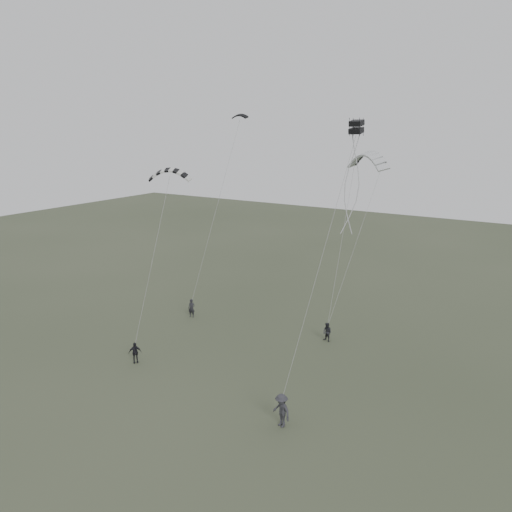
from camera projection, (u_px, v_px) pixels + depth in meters
The scene contains 9 objects.
ground at pixel (204, 364), 35.46m from camera, with size 140.00×140.00×0.00m, color #3A432E.
flyer_left at pixel (192, 308), 44.03m from camera, with size 0.60×0.39×1.64m, color black.
flyer_right at pixel (327, 332), 39.01m from camera, with size 0.74×0.57×1.51m, color black.
flyer_center at pixel (135, 353), 35.48m from camera, with size 0.90×0.37×1.53m, color black.
flyer_far at pixel (281, 410), 27.83m from camera, with size 1.28×0.73×1.97m, color #2E2E34.
kite_dark_small at pixel (240, 115), 44.57m from camera, with size 1.52×0.46×0.50m, color black, non-canonical shape.
kite_pale_large at pixel (368, 154), 41.17m from camera, with size 4.55×1.02×1.82m, color #BBBDC0, non-canonical shape.
kite_striped at pixel (170, 170), 37.29m from camera, with size 3.19×0.80×1.24m, color black, non-canonical shape.
kite_box at pixel (356, 127), 29.70m from camera, with size 0.73×0.73×0.75m, color black, non-canonical shape.
Camera 1 is at (20.18, -25.62, 16.31)m, focal length 35.00 mm.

